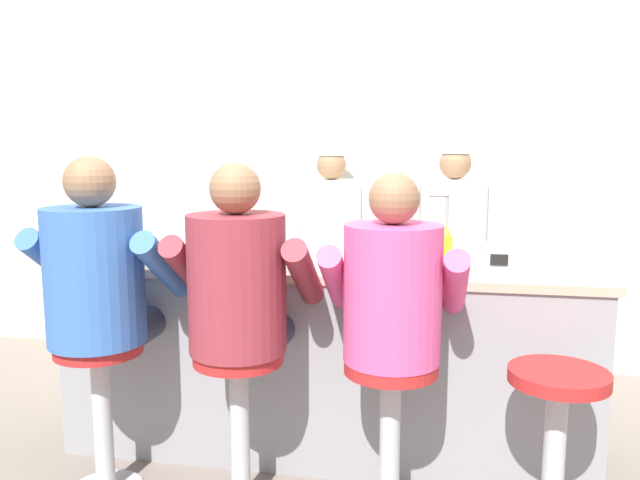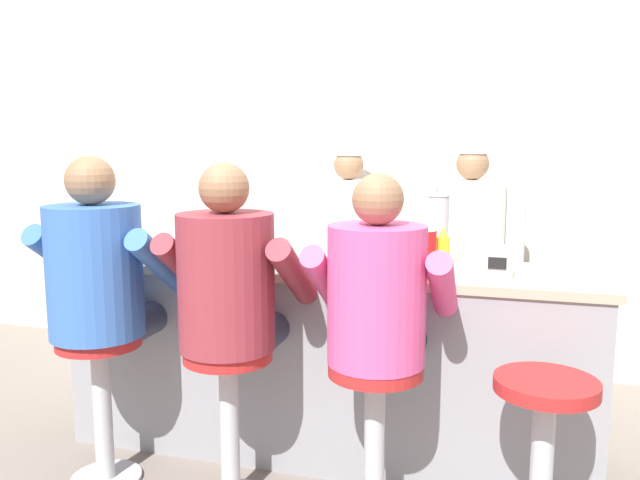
{
  "view_description": "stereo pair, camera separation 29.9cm",
  "coord_description": "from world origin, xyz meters",
  "px_view_note": "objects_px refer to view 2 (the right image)",
  "views": [
    {
      "loc": [
        0.53,
        -2.63,
        1.52
      ],
      "look_at": [
        -0.02,
        0.28,
        1.07
      ],
      "focal_mm": 35.0,
      "sensor_mm": 36.0,
      "label": 1
    },
    {
      "loc": [
        0.82,
        -2.56,
        1.52
      ],
      "look_at": [
        -0.02,
        0.28,
        1.07
      ],
      "focal_mm": 35.0,
      "sensor_mm": 36.0,
      "label": 2
    }
  ],
  "objects_px": {
    "coffee_mug_tan": "(240,258)",
    "cook_in_whites_far": "(470,250)",
    "cereal_bowl": "(115,251)",
    "napkin_dispenser_chrome": "(497,262)",
    "hot_sauce_bottle_orange": "(354,255)",
    "ketchup_bottle_red": "(428,250)",
    "water_pitcher_clear": "(401,242)",
    "cup_stack_steel": "(438,232)",
    "mustard_bottle_yellow": "(443,253)",
    "coffee_mug_blue": "(350,265)",
    "diner_seated_maroon": "(230,294)",
    "diner_seated_pink": "(378,309)",
    "cook_in_whites_near": "(348,244)",
    "diner_seated_blue": "(101,282)",
    "empty_stool_round": "(543,439)",
    "breakfast_plate": "(214,258)"
  },
  "relations": [
    {
      "from": "cup_stack_steel",
      "to": "cook_in_whites_near",
      "type": "xyz_separation_m",
      "value": [
        -0.69,
        1.09,
        -0.25
      ]
    },
    {
      "from": "breakfast_plate",
      "to": "cup_stack_steel",
      "type": "distance_m",
      "value": 1.1
    },
    {
      "from": "hot_sauce_bottle_orange",
      "to": "cook_in_whites_far",
      "type": "relative_size",
      "value": 0.08
    },
    {
      "from": "water_pitcher_clear",
      "to": "cereal_bowl",
      "type": "height_order",
      "value": "water_pitcher_clear"
    },
    {
      "from": "coffee_mug_tan",
      "to": "diner_seated_blue",
      "type": "distance_m",
      "value": 0.63
    },
    {
      "from": "mustard_bottle_yellow",
      "to": "hot_sauce_bottle_orange",
      "type": "bearing_deg",
      "value": 172.83
    },
    {
      "from": "hot_sauce_bottle_orange",
      "to": "breakfast_plate",
      "type": "xyz_separation_m",
      "value": [
        -0.71,
        -0.01,
        -0.05
      ]
    },
    {
      "from": "coffee_mug_blue",
      "to": "diner_seated_maroon",
      "type": "relative_size",
      "value": 0.09
    },
    {
      "from": "mustard_bottle_yellow",
      "to": "cup_stack_steel",
      "type": "height_order",
      "value": "cup_stack_steel"
    },
    {
      "from": "empty_stool_round",
      "to": "napkin_dispenser_chrome",
      "type": "bearing_deg",
      "value": 111.67
    },
    {
      "from": "diner_seated_maroon",
      "to": "breakfast_plate",
      "type": "bearing_deg",
      "value": 122.91
    },
    {
      "from": "mustard_bottle_yellow",
      "to": "diner_seated_pink",
      "type": "height_order",
      "value": "diner_seated_pink"
    },
    {
      "from": "breakfast_plate",
      "to": "cook_in_whites_far",
      "type": "distance_m",
      "value": 1.61
    },
    {
      "from": "mustard_bottle_yellow",
      "to": "water_pitcher_clear",
      "type": "relative_size",
      "value": 0.91
    },
    {
      "from": "napkin_dispenser_chrome",
      "to": "diner_seated_pink",
      "type": "bearing_deg",
      "value": -134.38
    },
    {
      "from": "diner_seated_maroon",
      "to": "water_pitcher_clear",
      "type": "bearing_deg",
      "value": 42.92
    },
    {
      "from": "breakfast_plate",
      "to": "napkin_dispenser_chrome",
      "type": "xyz_separation_m",
      "value": [
        1.36,
        -0.01,
        0.06
      ]
    },
    {
      "from": "water_pitcher_clear",
      "to": "cook_in_whites_near",
      "type": "bearing_deg",
      "value": 116.05
    },
    {
      "from": "coffee_mug_blue",
      "to": "diner_seated_blue",
      "type": "height_order",
      "value": "diner_seated_blue"
    },
    {
      "from": "diner_seated_blue",
      "to": "water_pitcher_clear",
      "type": "bearing_deg",
      "value": 24.8
    },
    {
      "from": "water_pitcher_clear",
      "to": "cup_stack_steel",
      "type": "height_order",
      "value": "cup_stack_steel"
    },
    {
      "from": "diner_seated_blue",
      "to": "diner_seated_pink",
      "type": "relative_size",
      "value": 1.04
    },
    {
      "from": "coffee_mug_tan",
      "to": "diner_seated_pink",
      "type": "bearing_deg",
      "value": -24.24
    },
    {
      "from": "empty_stool_round",
      "to": "diner_seated_blue",
      "type": "bearing_deg",
      "value": 178.95
    },
    {
      "from": "water_pitcher_clear",
      "to": "diner_seated_blue",
      "type": "relative_size",
      "value": 0.16
    },
    {
      "from": "coffee_mug_blue",
      "to": "diner_seated_blue",
      "type": "bearing_deg",
      "value": -162.7
    },
    {
      "from": "diner_seated_maroon",
      "to": "empty_stool_round",
      "type": "relative_size",
      "value": 2.11
    },
    {
      "from": "hot_sauce_bottle_orange",
      "to": "diner_seated_pink",
      "type": "bearing_deg",
      "value": -66.16
    },
    {
      "from": "diner_seated_pink",
      "to": "empty_stool_round",
      "type": "xyz_separation_m",
      "value": [
        0.62,
        -0.03,
        -0.43
      ]
    },
    {
      "from": "breakfast_plate",
      "to": "napkin_dispenser_chrome",
      "type": "relative_size",
      "value": 1.92
    },
    {
      "from": "cook_in_whites_near",
      "to": "cook_in_whites_far",
      "type": "xyz_separation_m",
      "value": [
        0.78,
        -0.08,
        0.01
      ]
    },
    {
      "from": "cereal_bowl",
      "to": "napkin_dispenser_chrome",
      "type": "relative_size",
      "value": 1.08
    },
    {
      "from": "cereal_bowl",
      "to": "coffee_mug_blue",
      "type": "distance_m",
      "value": 1.3
    },
    {
      "from": "cup_stack_steel",
      "to": "napkin_dispenser_chrome",
      "type": "distance_m",
      "value": 0.3
    },
    {
      "from": "cook_in_whites_far",
      "to": "coffee_mug_tan",
      "type": "bearing_deg",
      "value": -128.75
    },
    {
      "from": "cup_stack_steel",
      "to": "cook_in_whites_near",
      "type": "height_order",
      "value": "cook_in_whites_near"
    },
    {
      "from": "diner_seated_maroon",
      "to": "empty_stool_round",
      "type": "distance_m",
      "value": 1.33
    },
    {
      "from": "coffee_mug_tan",
      "to": "cup_stack_steel",
      "type": "relative_size",
      "value": 0.39
    },
    {
      "from": "hot_sauce_bottle_orange",
      "to": "cereal_bowl",
      "type": "relative_size",
      "value": 0.85
    },
    {
      "from": "ketchup_bottle_red",
      "to": "water_pitcher_clear",
      "type": "relative_size",
      "value": 1.08
    },
    {
      "from": "coffee_mug_tan",
      "to": "cook_in_whites_far",
      "type": "height_order",
      "value": "cook_in_whites_far"
    },
    {
      "from": "coffee_mug_tan",
      "to": "mustard_bottle_yellow",
      "type": "bearing_deg",
      "value": 5.87
    },
    {
      "from": "coffee_mug_blue",
      "to": "diner_seated_pink",
      "type": "height_order",
      "value": "diner_seated_pink"
    },
    {
      "from": "hot_sauce_bottle_orange",
      "to": "coffee_mug_blue",
      "type": "relative_size",
      "value": 1.03
    },
    {
      "from": "coffee_mug_blue",
      "to": "diner_seated_pink",
      "type": "bearing_deg",
      "value": -59.6
    },
    {
      "from": "water_pitcher_clear",
      "to": "coffee_mug_tan",
      "type": "distance_m",
      "value": 0.76
    },
    {
      "from": "hot_sauce_bottle_orange",
      "to": "coffee_mug_blue",
      "type": "distance_m",
      "value": 0.14
    },
    {
      "from": "ketchup_bottle_red",
      "to": "cook_in_whites_near",
      "type": "height_order",
      "value": "cook_in_whites_near"
    },
    {
      "from": "cup_stack_steel",
      "to": "hot_sauce_bottle_orange",
      "type": "bearing_deg",
      "value": -169.35
    },
    {
      "from": "diner_seated_pink",
      "to": "water_pitcher_clear",
      "type": "bearing_deg",
      "value": 90.49
    }
  ]
}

